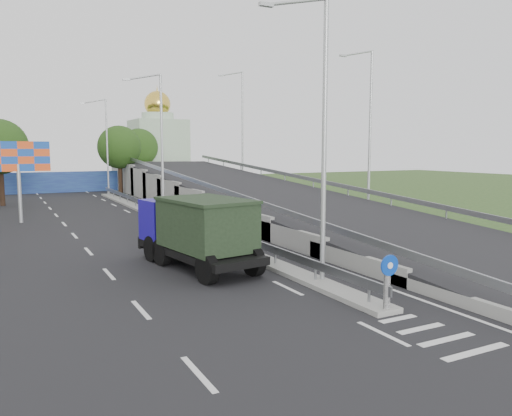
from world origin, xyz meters
TOP-DOWN VIEW (x-y plane):
  - ground at (0.00, 0.00)m, footprint 160.00×160.00m
  - road_surface at (-3.00, 20.00)m, footprint 26.00×90.00m
  - median at (0.00, 24.00)m, footprint 1.00×44.00m
  - overpass_ramp at (7.50, 24.00)m, footprint 10.00×50.00m
  - median_guardrail at (0.00, 24.00)m, footprint 0.09×44.00m
  - sign_bollard at (0.00, 2.17)m, footprint 0.64×0.23m
  - lamp_post_near at (0.11, 6.00)m, footprint 2.74×0.18m
  - lamp_post_mid at (0.11, 26.00)m, footprint 2.74×0.18m
  - lamp_post_far at (0.11, 46.00)m, footprint 2.74×0.18m
  - blue_wall at (-4.00, 52.00)m, footprint 30.00×0.50m
  - church at (10.00, 60.00)m, footprint 7.00×7.00m
  - billboard at (-9.00, 28.00)m, footprint 4.00×0.24m
  - tree_median_far at (2.00, 48.00)m, footprint 4.80×4.80m
  - tree_ramp_far at (6.00, 55.00)m, footprint 4.80×4.80m
  - dump_truck at (-2.92, 10.63)m, footprint 3.50×7.10m

SIDE VIEW (x-z plane):
  - ground at x=0.00m, z-range 0.00..0.00m
  - road_surface at x=-3.00m, z-range -0.02..0.02m
  - median at x=0.00m, z-range 0.00..0.20m
  - median_guardrail at x=0.00m, z-range 0.39..1.10m
  - sign_bollard at x=0.00m, z-range 0.20..1.87m
  - blue_wall at x=-4.00m, z-range 0.00..2.40m
  - dump_truck at x=-2.92m, z-range 0.16..3.16m
  - overpass_ramp at x=7.50m, z-range 0.00..3.50m
  - billboard at x=-9.00m, z-range 1.44..6.94m
  - tree_median_far at x=2.00m, z-range 1.38..8.98m
  - tree_ramp_far at x=6.00m, z-range 1.38..8.98m
  - church at x=10.00m, z-range -1.59..12.21m
  - lamp_post_near at x=0.11m, z-range 0.77..10.85m
  - lamp_post_mid at x=0.11m, z-range 0.77..10.85m
  - lamp_post_far at x=0.11m, z-range 0.77..10.85m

